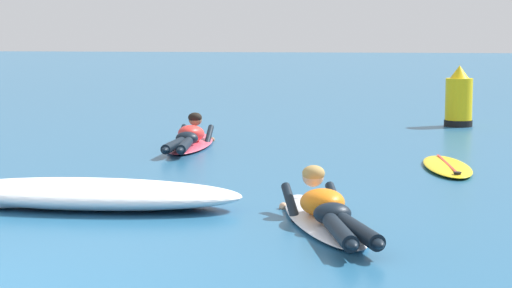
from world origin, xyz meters
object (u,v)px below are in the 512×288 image
Objects in this scene: surfer_near at (326,212)px; surfer_far at (189,139)px; channel_marker_buoy at (459,102)px; drifting_surfboard at (447,166)px.

surfer_near and surfer_far have the same top height.
surfer_near is 0.96× the size of surfer_far.
surfer_near is at bearing -100.35° from channel_marker_buoy.
channel_marker_buoy is at bearing 42.49° from surfer_far.
channel_marker_buoy is at bearing 79.65° from surfer_near.
surfer_far is 5.74m from channel_marker_buoy.
drifting_surfboard is (3.79, -1.58, -0.10)m from surfer_far.
surfer_near is 3.96m from drifting_surfboard.
channel_marker_buoy reaches higher than drifting_surfboard.
surfer_near is at bearing -108.32° from drifting_surfboard.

